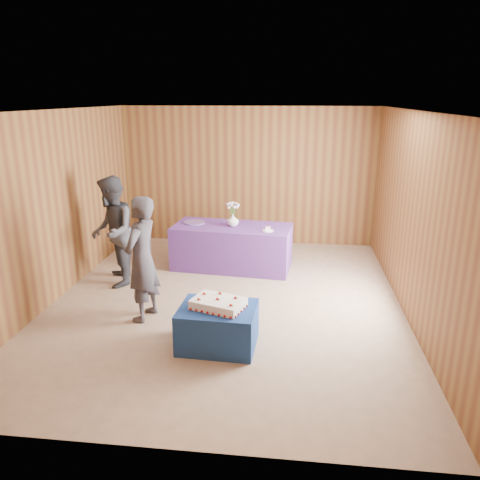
% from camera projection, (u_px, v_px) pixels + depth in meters
% --- Properties ---
extents(ground, '(6.00, 6.00, 0.00)m').
position_uv_depth(ground, '(226.00, 302.00, 6.82)').
color(ground, tan).
rests_on(ground, ground).
extents(room_shell, '(5.04, 6.04, 2.72)m').
position_uv_depth(room_shell, '(225.00, 179.00, 6.29)').
color(room_shell, brown).
rests_on(room_shell, ground).
extents(cake_table, '(0.93, 0.74, 0.50)m').
position_uv_depth(cake_table, '(218.00, 327.00, 5.56)').
color(cake_table, navy).
rests_on(cake_table, ground).
extents(serving_table, '(2.08, 1.09, 0.75)m').
position_uv_depth(serving_table, '(232.00, 247.00, 8.11)').
color(serving_table, '#53328B').
rests_on(serving_table, ground).
extents(sheet_cake, '(0.71, 0.59, 0.14)m').
position_uv_depth(sheet_cake, '(218.00, 303.00, 5.47)').
color(sheet_cake, white).
rests_on(sheet_cake, cake_table).
extents(vase, '(0.21, 0.21, 0.21)m').
position_uv_depth(vase, '(233.00, 220.00, 7.96)').
color(vase, silver).
rests_on(vase, serving_table).
extents(flower_spray, '(0.23, 0.23, 0.18)m').
position_uv_depth(flower_spray, '(233.00, 206.00, 7.88)').
color(flower_spray, '#356D2B').
rests_on(flower_spray, vase).
extents(platter, '(0.51, 0.51, 0.02)m').
position_uv_depth(platter, '(194.00, 222.00, 8.19)').
color(platter, '#6B4E9C').
rests_on(platter, serving_table).
extents(plate, '(0.18, 0.18, 0.01)m').
position_uv_depth(plate, '(268.00, 231.00, 7.70)').
color(plate, white).
rests_on(plate, serving_table).
extents(cake_slice, '(0.07, 0.07, 0.09)m').
position_uv_depth(cake_slice, '(268.00, 228.00, 7.69)').
color(cake_slice, white).
rests_on(cake_slice, plate).
extents(knife, '(0.25, 0.10, 0.00)m').
position_uv_depth(knife, '(268.00, 232.00, 7.61)').
color(knife, '#BCBBC0').
rests_on(knife, serving_table).
extents(guest_left, '(0.52, 0.68, 1.68)m').
position_uv_depth(guest_left, '(142.00, 259.00, 6.10)').
color(guest_left, '#36353F').
rests_on(guest_left, ground).
extents(guest_right, '(0.89, 1.01, 1.73)m').
position_uv_depth(guest_right, '(113.00, 232.00, 7.24)').
color(guest_right, '#34363F').
rests_on(guest_right, ground).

